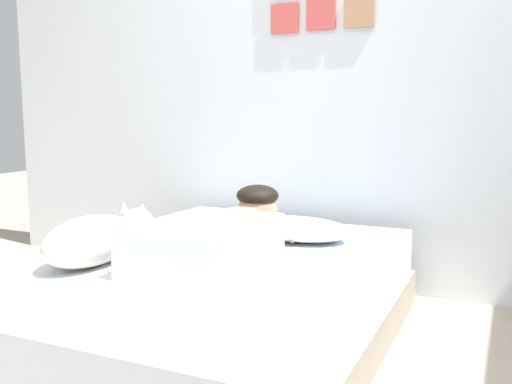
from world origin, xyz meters
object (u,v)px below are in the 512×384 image
at_px(bed, 206,304).
at_px(dog, 97,238).
at_px(person_lying, 222,234).
at_px(cell_phone, 210,282).
at_px(pillow, 298,229).
at_px(coffee_cup, 264,233).

relative_size(bed, dog, 3.40).
distance_m(person_lying, cell_phone, 0.36).
distance_m(bed, person_lying, 0.32).
bearing_deg(pillow, cell_phone, -93.42).
bearing_deg(cell_phone, coffee_cup, 97.79).
bearing_deg(person_lying, bed, -160.51).
height_order(pillow, coffee_cup, pillow).
height_order(pillow, dog, dog).
distance_m(bed, coffee_cup, 0.48).
relative_size(bed, coffee_cup, 15.66).
height_order(dog, cell_phone, dog).
bearing_deg(person_lying, coffee_cup, 86.11).
bearing_deg(person_lying, pillow, 69.80).
distance_m(pillow, cell_phone, 0.78).
xyz_separation_m(person_lying, cell_phone, (0.12, -0.32, -0.10)).
bearing_deg(coffee_cup, person_lying, -93.89).
distance_m(coffee_cup, cell_phone, 0.71).
xyz_separation_m(bed, pillow, (0.23, 0.48, 0.26)).
bearing_deg(coffee_cup, cell_phone, -82.21).
height_order(bed, cell_phone, cell_phone).
bearing_deg(cell_phone, dog, 175.34).
height_order(bed, pillow, pillow).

